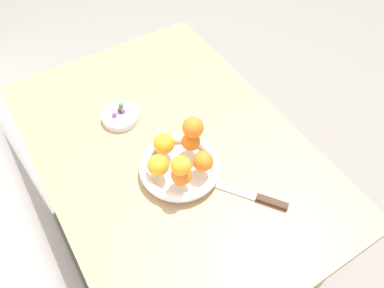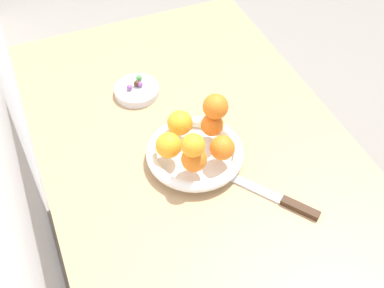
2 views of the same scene
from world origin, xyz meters
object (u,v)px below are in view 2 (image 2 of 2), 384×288
object	(u,v)px
candy_ball_1	(129,87)
knife	(275,197)
orange_2	(180,123)
orange_4	(194,159)
orange_0	(222,148)
orange_3	(169,145)
candy_dish	(137,91)
fruit_bowl	(195,154)
candy_ball_2	(140,84)
candy_ball_3	(139,78)
dining_table	(189,154)
orange_5	(216,107)
orange_6	(193,145)
orange_1	(212,125)
candy_ball_0	(137,84)

from	to	relation	value
candy_ball_1	knife	distance (m)	0.50
orange_2	orange_4	size ratio (longest dim) A/B	1.05
knife	orange_0	bearing A→B (deg)	29.94
orange_3	candy_ball_1	distance (m)	0.28
candy_dish	orange_4	bearing A→B (deg)	-174.57
fruit_bowl	candy_ball_2	size ratio (longest dim) A/B	14.99
orange_0	candy_ball_3	bearing A→B (deg)	13.95
dining_table	orange_2	bearing A→B (deg)	129.04
orange_2	candy_ball_3	bearing A→B (deg)	6.23
orange_4	knife	bearing A→B (deg)	-129.75
orange_5	fruit_bowl	bearing A→B (deg)	116.48
orange_3	knife	bearing A→B (deg)	-134.45
fruit_bowl	orange_6	world-z (taller)	orange_6
orange_0	knife	world-z (taller)	orange_0
candy_dish	orange_0	xyz separation A→B (m)	(-0.33, -0.11, 0.06)
dining_table	orange_3	distance (m)	0.20
orange_2	candy_ball_1	size ratio (longest dim) A/B	3.86
candy_ball_3	orange_5	bearing A→B (deg)	-159.41
candy_dish	orange_1	size ratio (longest dim) A/B	2.20
orange_4	candy_ball_3	xyz separation A→B (m)	(0.36, 0.02, -0.04)
candy_ball_2	orange_0	bearing A→B (deg)	-164.06
candy_dish	candy_ball_3	world-z (taller)	candy_ball_3
fruit_bowl	candy_ball_3	size ratio (longest dim) A/B	13.85
orange_3	orange_6	world-z (taller)	orange_6
orange_4	orange_1	bearing A→B (deg)	-44.18
candy_dish	orange_5	distance (m)	0.30
orange_5	candy_ball_3	bearing A→B (deg)	20.59
orange_1	candy_ball_0	size ratio (longest dim) A/B	3.16
orange_2	candy_ball_2	world-z (taller)	orange_2
dining_table	candy_ball_2	distance (m)	0.24
dining_table	orange_2	distance (m)	0.17
candy_ball_2	candy_dish	bearing A→B (deg)	95.25
orange_1	candy_ball_3	size ratio (longest dim) A/B	3.29
orange_2	candy_ball_2	size ratio (longest dim) A/B	3.96
orange_0	knife	size ratio (longest dim) A/B	0.27
orange_6	knife	size ratio (longest dim) A/B	0.24
candy_ball_0	candy_ball_1	distance (m)	0.02
candy_ball_2	knife	distance (m)	0.49
orange_5	knife	world-z (taller)	orange_5
orange_1	orange_3	xyz separation A→B (m)	(-0.02, 0.12, 0.00)
candy_ball_2	orange_2	bearing A→B (deg)	-171.55
orange_3	candy_ball_2	xyz separation A→B (m)	(0.28, -0.02, -0.04)
fruit_bowl	orange_4	bearing A→B (deg)	155.07
orange_6	candy_ball_3	distance (m)	0.38
orange_1	orange_4	distance (m)	0.12
dining_table	orange_1	world-z (taller)	orange_1
fruit_bowl	candy_ball_2	distance (m)	0.29
orange_2	knife	world-z (taller)	orange_2
orange_0	knife	bearing A→B (deg)	-150.06
candy_ball_1	candy_ball_3	bearing A→B (deg)	-52.77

